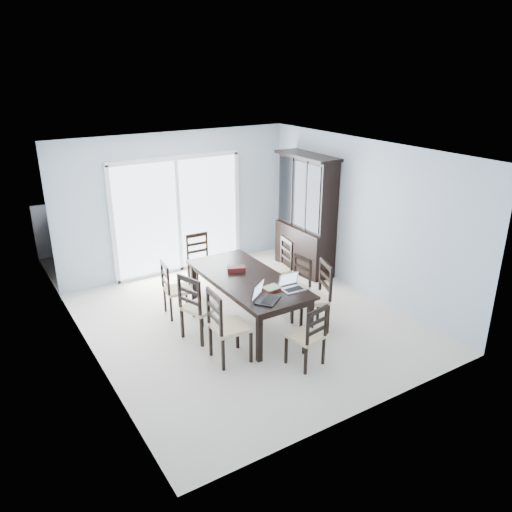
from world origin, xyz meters
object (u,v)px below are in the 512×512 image
(hot_tub, at_px, (113,241))
(laptop_dark, at_px, (268,297))
(dining_table, at_px, (247,282))
(chair_left_near, at_px, (223,319))
(laptop_silver, at_px, (293,286))
(chair_right_far, at_px, (281,261))
(chair_end_near, at_px, (311,330))
(chair_left_far, at_px, (172,283))
(chair_right_near, at_px, (318,289))
(chair_end_far, at_px, (200,255))
(chair_left_mid, at_px, (196,301))
(china_hutch, at_px, (306,215))
(game_box, at_px, (236,269))
(cell_phone, at_px, (275,297))
(chair_right_mid, at_px, (298,279))

(hot_tub, bearing_deg, laptop_dark, -79.00)
(dining_table, height_order, chair_left_near, chair_left_near)
(laptop_dark, xyz_separation_m, laptop_silver, (0.49, 0.10, -0.01))
(chair_right_far, xyz_separation_m, laptop_dark, (-1.17, -1.40, 0.21))
(chair_end_near, distance_m, hot_tub, 5.02)
(chair_left_far, xyz_separation_m, chair_end_near, (0.94, -2.26, -0.01))
(chair_right_near, xyz_separation_m, hot_tub, (-1.78, 4.14, -0.17))
(chair_end_far, distance_m, hot_tub, 2.09)
(chair_left_mid, xyz_separation_m, hot_tub, (-0.12, 3.51, -0.15))
(china_hutch, height_order, hot_tub, china_hutch)
(chair_left_far, xyz_separation_m, chair_right_near, (1.65, -1.49, 0.09))
(laptop_silver, distance_m, hot_tub, 4.39)
(chair_left_mid, relative_size, chair_end_far, 1.06)
(dining_table, bearing_deg, chair_left_far, 137.29)
(laptop_dark, relative_size, hot_tub, 0.22)
(dining_table, xyz_separation_m, chair_end_far, (-0.00, 1.62, -0.10))
(chair_left_far, height_order, game_box, chair_left_far)
(chair_left_mid, distance_m, chair_end_far, 1.88)
(game_box, xyz_separation_m, hot_tub, (-0.98, 3.16, -0.32))
(chair_left_far, xyz_separation_m, laptop_silver, (1.19, -1.52, 0.25))
(china_hutch, xyz_separation_m, chair_end_far, (-2.03, 0.37, -0.49))
(chair_end_near, xyz_separation_m, cell_phone, (-0.10, 0.68, 0.22))
(hot_tub, bearing_deg, chair_right_near, -66.70)
(laptop_silver, height_order, cell_phone, laptop_silver)
(china_hutch, distance_m, chair_right_far, 1.31)
(chair_right_near, relative_size, game_box, 4.47)
(laptop_silver, bearing_deg, game_box, 110.92)
(chair_left_near, distance_m, hot_tub, 4.21)
(chair_right_far, bearing_deg, laptop_dark, 149.64)
(game_box, height_order, hot_tub, hot_tub)
(chair_right_mid, bearing_deg, laptop_dark, 119.37)
(game_box, bearing_deg, chair_left_near, -127.43)
(chair_end_near, bearing_deg, china_hutch, 43.73)
(china_hutch, xyz_separation_m, chair_left_far, (-2.89, -0.45, -0.52))
(chair_left_near, distance_m, chair_end_near, 1.14)
(chair_left_far, distance_m, chair_end_near, 2.44)
(chair_right_near, bearing_deg, chair_left_near, 110.43)
(chair_end_near, xyz_separation_m, hot_tub, (-1.07, 4.91, -0.07))
(chair_left_near, distance_m, chair_left_far, 1.55)
(dining_table, relative_size, chair_right_mid, 2.12)
(chair_left_mid, height_order, chair_right_far, chair_left_mid)
(dining_table, bearing_deg, laptop_silver, -66.18)
(chair_right_far, height_order, laptop_silver, chair_right_far)
(cell_phone, xyz_separation_m, game_box, (0.01, 1.07, 0.03))
(hot_tub, bearing_deg, chair_end_near, -77.73)
(dining_table, relative_size, chair_end_near, 2.17)
(dining_table, bearing_deg, chair_end_near, -87.28)
(chair_end_near, bearing_deg, chair_right_mid, 49.34)
(cell_phone, bearing_deg, game_box, 87.76)
(game_box, relative_size, hot_tub, 0.14)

